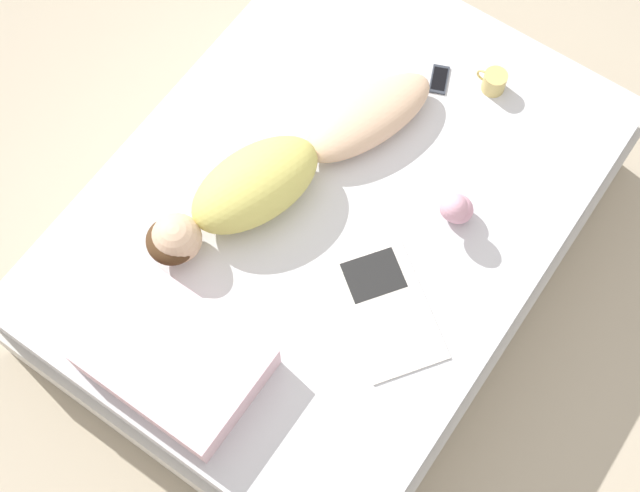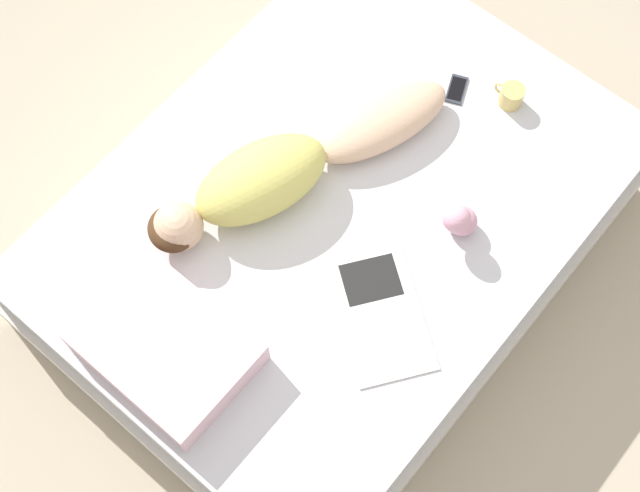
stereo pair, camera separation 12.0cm
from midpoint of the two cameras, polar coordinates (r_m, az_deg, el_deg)
The scene contains 8 objects.
ground_plane at distance 3.90m, azimuth 1.79°, elevation -0.63°, with size 12.00×12.00×0.00m, color #B7A88E.
bed at distance 3.66m, azimuth 1.91°, elevation 0.94°, with size 1.69×2.26×0.53m.
person at distance 3.37m, azimuth -1.16°, elevation 4.95°, with size 0.62×1.30×0.23m.
open_magazine at distance 3.25m, azimuth 4.91°, elevation -4.20°, with size 0.59×0.54×0.01m.
coffee_mug at distance 3.68m, azimuth 13.07°, elevation 9.32°, with size 0.13×0.09×0.09m.
cell_phone at distance 3.71m, azimuth 9.66°, elevation 9.82°, with size 0.12×0.15×0.01m.
plush_toy at distance 3.33m, azimuth 9.91°, elevation 1.64°, with size 0.13×0.16×0.19m.
pillow at distance 3.16m, azimuth -8.78°, elevation -6.41°, with size 0.59×0.43×0.14m.
Camera 2 is at (-0.92, 1.19, 3.59)m, focal length 50.00 mm.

